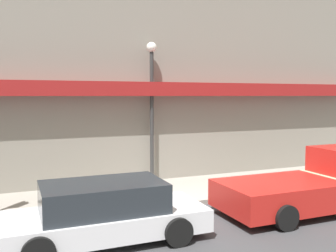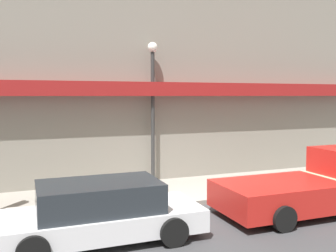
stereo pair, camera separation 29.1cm
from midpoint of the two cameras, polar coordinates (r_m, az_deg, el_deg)
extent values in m
plane|color=#38383A|center=(11.61, 3.53, -12.00)|extent=(80.00, 80.00, 0.00)
cube|color=gray|center=(12.98, 0.43, -9.87)|extent=(36.00, 3.17, 0.14)
cube|color=gray|center=(15.51, -4.05, 9.65)|extent=(19.80, 3.00, 9.35)
cube|color=maroon|center=(13.76, -1.65, 5.64)|extent=(18.22, 0.60, 0.50)
cube|color=#B21E19|center=(10.95, 15.73, -10.03)|extent=(3.28, 2.09, 0.74)
cylinder|color=black|center=(13.58, 22.34, -8.46)|extent=(0.65, 0.22, 0.65)
cylinder|color=black|center=(11.50, 10.02, -10.54)|extent=(0.65, 0.22, 0.65)
cylinder|color=black|center=(9.87, 16.71, -13.24)|extent=(0.65, 0.22, 0.65)
cube|color=silver|center=(8.95, -10.76, -14.16)|extent=(4.71, 1.82, 0.52)
cube|color=#23282D|center=(8.77, -10.82, -10.54)|extent=(2.73, 1.64, 0.66)
cylinder|color=black|center=(10.19, -3.55, -12.48)|extent=(0.65, 0.22, 0.65)
cylinder|color=black|center=(8.57, 0.54, -15.84)|extent=(0.65, 0.22, 0.65)
cylinder|color=black|center=(9.69, -20.62, -13.68)|extent=(0.65, 0.22, 0.65)
cylinder|color=#196633|center=(11.40, -10.94, -10.20)|extent=(0.17, 0.17, 0.57)
sphere|color=#196633|center=(11.31, -10.97, -8.42)|extent=(0.16, 0.16, 0.16)
cylinder|color=#2D2D2D|center=(13.60, -3.10, 1.20)|extent=(0.14, 0.14, 4.74)
sphere|color=silver|center=(13.68, -3.15, 11.91)|extent=(0.36, 0.36, 0.36)
camera|label=1|loc=(0.15, -90.69, -0.06)|focal=40.00mm
camera|label=2|loc=(0.15, 89.31, 0.06)|focal=40.00mm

